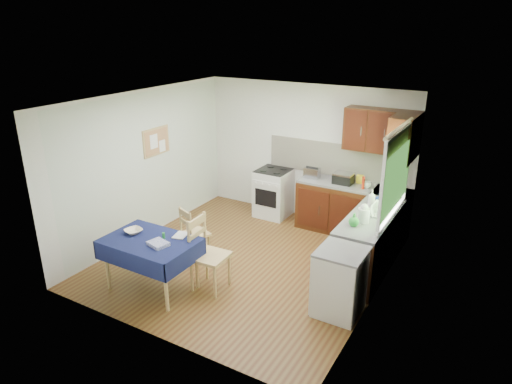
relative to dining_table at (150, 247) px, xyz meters
The scene contains 33 objects.
floor 1.64m from the dining_table, 60.80° to the left, with size 4.20×4.20×0.00m, color #522E16.
ceiling 2.39m from the dining_table, 60.80° to the left, with size 4.00×4.20×0.02m, color white.
wall_back 3.54m from the dining_table, 77.86° to the left, with size 4.00×0.02×2.50m, color silver.
wall_front 1.23m from the dining_table, 46.90° to the right, with size 4.00×0.02×2.50m, color silver.
wall_left 1.92m from the dining_table, 133.90° to the left, with size 0.02×4.20×2.50m, color silver.
wall_right 3.09m from the dining_table, 25.67° to the left, with size 0.02×4.20×2.50m, color silver.
base_cabinets 3.32m from the dining_table, 50.87° to the left, with size 1.90×2.30×0.86m.
worktop_back 3.60m from the dining_table, 60.19° to the left, with size 1.90×0.60×0.04m, color slate.
worktop_right 3.14m from the dining_table, 38.90° to the left, with size 0.60×1.70×0.04m, color slate.
worktop_corner 3.96m from the dining_table, 51.98° to the left, with size 0.60×0.60×0.04m, color slate.
splashback 3.71m from the dining_table, 67.84° to the left, with size 2.70×0.02×0.60m, color #F0E4CC.
upper_cabinets 4.03m from the dining_table, 54.04° to the left, with size 1.20×0.85×0.70m.
stove 3.13m from the dining_table, 85.69° to the left, with size 0.60×0.61×0.92m.
window 3.52m from the dining_table, 36.66° to the left, with size 0.04×1.48×1.26m.
fridge 2.56m from the dining_table, 17.43° to the left, with size 0.58×0.60×0.89m.
corkboard 2.24m from the dining_table, 127.43° to the left, with size 0.04×0.62×0.47m.
dining_table is the anchor object (origin of this frame).
chair_far 1.01m from the dining_table, 92.94° to the left, with size 0.49×0.49×0.85m.
chair_near 0.76m from the dining_table, 32.55° to the left, with size 0.48×0.48×1.05m.
toaster 3.26m from the dining_table, 71.65° to the left, with size 0.27×0.17×0.21m.
sandwich_press 3.50m from the dining_table, 62.62° to the left, with size 0.32×0.28×0.19m.
sauce_bottle 3.60m from the dining_table, 56.40° to the left, with size 0.05×0.05×0.21m, color #B0230E.
yellow_packet 3.74m from the dining_table, 60.29° to the left, with size 0.11×0.07×0.14m, color yellow.
dish_rack 3.20m from the dining_table, 39.67° to the left, with size 0.39×0.29×0.18m.
kettle 2.96m from the dining_table, 34.93° to the left, with size 0.16×0.16×0.28m.
cup 3.69m from the dining_table, 56.61° to the left, with size 0.13×0.13×0.10m, color silver.
soap_bottle_a 3.27m from the dining_table, 43.74° to the left, with size 0.11×0.11×0.28m, color silver.
soap_bottle_b 3.44m from the dining_table, 45.38° to the left, with size 0.08×0.08×0.17m, color #1B3CA2.
soap_bottle_c 2.79m from the dining_table, 32.68° to the left, with size 0.14×0.14×0.18m, color green.
plate_bowl 0.36m from the dining_table, behind, with size 0.23×0.23×0.06m, color #F4E7C8.
book 0.37m from the dining_table, 53.51° to the left, with size 0.17×0.23×0.02m, color white.
spice_jar 0.24m from the dining_table, 43.90° to the left, with size 0.04×0.04×0.08m, color #238335.
tea_towel 0.26m from the dining_table, 17.76° to the right, with size 0.26×0.20×0.05m, color navy.
Camera 1 is at (3.28, -5.37, 3.52)m, focal length 32.00 mm.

